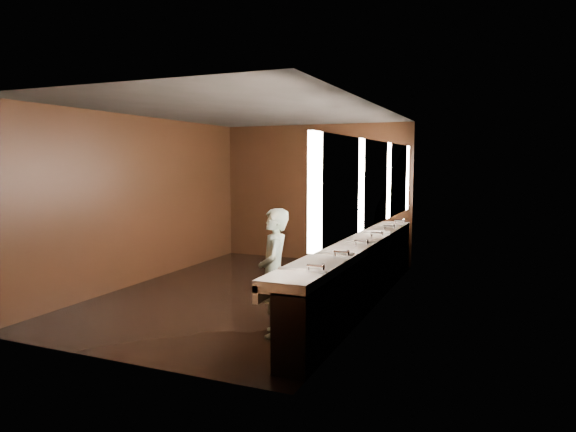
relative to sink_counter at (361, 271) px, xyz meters
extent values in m
plane|color=black|center=(-1.79, 0.00, -0.50)|extent=(6.00, 6.00, 0.00)
cube|color=#2D2D2B|center=(-1.79, 0.00, 2.30)|extent=(4.00, 6.00, 0.02)
cube|color=black|center=(-1.79, 3.00, 0.90)|extent=(4.00, 0.02, 2.80)
cube|color=black|center=(-1.79, -3.00, 0.90)|extent=(4.00, 0.02, 2.80)
cube|color=black|center=(-3.79, 0.00, 0.90)|extent=(0.02, 6.00, 2.80)
cube|color=black|center=(0.21, 0.00, 0.90)|extent=(0.02, 6.00, 2.80)
cube|color=black|center=(0.03, 0.00, -0.09)|extent=(0.36, 5.40, 0.81)
cube|color=white|center=(-0.07, 0.00, 0.35)|extent=(0.55, 5.40, 0.12)
cube|color=white|center=(-0.31, 0.00, 0.27)|extent=(0.06, 5.40, 0.18)
cylinder|color=silver|center=(0.12, -2.20, 0.49)|extent=(0.18, 0.04, 0.04)
cylinder|color=silver|center=(0.12, -1.32, 0.49)|extent=(0.18, 0.04, 0.04)
cylinder|color=silver|center=(0.12, -0.44, 0.49)|extent=(0.18, 0.04, 0.04)
cylinder|color=silver|center=(0.12, 0.44, 0.49)|extent=(0.18, 0.04, 0.04)
cylinder|color=silver|center=(0.12, 1.32, 0.49)|extent=(0.18, 0.04, 0.04)
cylinder|color=silver|center=(0.12, 2.20, 0.49)|extent=(0.18, 0.04, 0.04)
cube|color=#FDE4D0|center=(0.18, -2.40, 1.25)|extent=(0.06, 0.22, 1.15)
cube|color=white|center=(0.19, -1.60, 1.25)|extent=(0.03, 1.32, 1.15)
cube|color=#FDE4D0|center=(0.18, -0.80, 1.25)|extent=(0.06, 0.23, 1.15)
cube|color=white|center=(0.19, 0.00, 1.25)|extent=(0.03, 1.32, 1.15)
cube|color=#FDE4D0|center=(0.18, 0.80, 1.25)|extent=(0.06, 0.23, 1.15)
cube|color=white|center=(0.19, 1.60, 1.25)|extent=(0.03, 1.32, 1.15)
cube|color=#FDE4D0|center=(0.18, 2.40, 1.25)|extent=(0.06, 0.22, 1.15)
imported|color=#95D7DE|center=(-0.61, -1.62, 0.25)|extent=(0.54, 0.64, 1.50)
cylinder|color=black|center=(-0.22, -0.41, -0.23)|extent=(0.40, 0.40, 0.53)
camera|label=1|loc=(1.85, -6.98, 1.54)|focal=32.00mm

